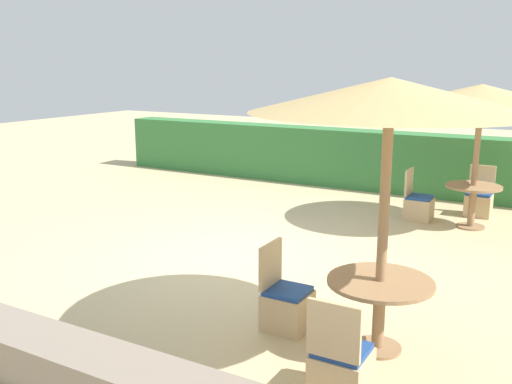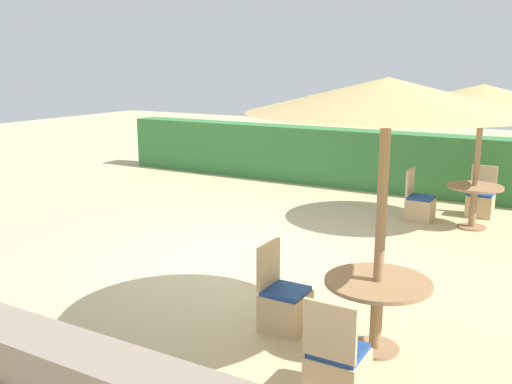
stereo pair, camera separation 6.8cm
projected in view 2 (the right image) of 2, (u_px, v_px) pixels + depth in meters
ground_plane at (235, 260)px, 8.28m from camera, size 40.00×40.00×0.00m
hedge_row at (367, 160)px, 12.92m from camera, size 13.00×0.70×1.32m
stone_border at (30, 351)px, 5.22m from camera, size 10.00×0.56×0.42m
parasol_back_right at (483, 95)px, 9.41m from camera, size 2.57×2.57×2.46m
round_table_back_right at (474, 196)px, 9.79m from camera, size 0.94×0.94×0.75m
patio_chair_back_right_north at (480, 202)px, 10.63m from camera, size 0.46×0.46×0.93m
patio_chair_back_right_west at (419, 206)px, 10.35m from camera, size 0.46×0.46×0.93m
parasol_front_right at (387, 97)px, 5.15m from camera, size 2.60×2.60×2.67m
round_table_front_right at (377, 296)px, 5.57m from camera, size 1.04×1.04×0.73m
patio_chair_front_right_south at (337, 369)px, 4.83m from camera, size 0.46×0.46×0.93m
patio_chair_front_right_west at (284, 305)px, 6.11m from camera, size 0.46×0.46×0.93m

